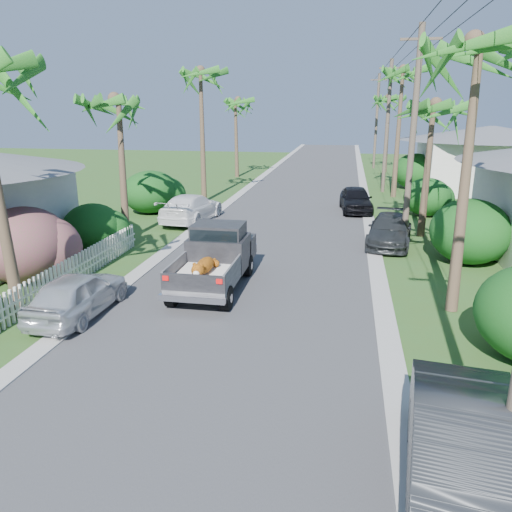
% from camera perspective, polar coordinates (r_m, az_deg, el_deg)
% --- Properties ---
extents(ground, '(120.00, 120.00, 0.00)m').
position_cam_1_polar(ground, '(11.02, -7.50, -15.44)').
color(ground, '#365720').
rests_on(ground, ground).
extents(road, '(8.00, 100.00, 0.02)m').
position_cam_1_polar(road, '(34.49, 5.17, 6.81)').
color(road, '#38383A').
rests_on(road, ground).
extents(curb_left, '(0.60, 100.00, 0.06)m').
position_cam_1_polar(curb_left, '(35.12, -1.88, 7.08)').
color(curb_left, '#A5A39E').
rests_on(curb_left, ground).
extents(curb_right, '(0.60, 100.00, 0.06)m').
position_cam_1_polar(curb_right, '(34.37, 12.37, 6.49)').
color(curb_right, '#A5A39E').
rests_on(curb_right, ground).
extents(pickup_truck, '(1.98, 5.12, 2.06)m').
position_cam_1_polar(pickup_truck, '(16.95, -4.49, 0.05)').
color(pickup_truck, black).
rests_on(pickup_truck, ground).
extents(parked_car_rn, '(2.29, 5.08, 1.62)m').
position_cam_1_polar(parked_car_rn, '(8.49, 23.22, -21.10)').
color(parked_car_rn, '#2A2C2E').
rests_on(parked_car_rn, ground).
extents(parked_car_rm, '(2.37, 4.64, 1.29)m').
position_cam_1_polar(parked_car_rm, '(22.75, 15.04, 2.85)').
color(parked_car_rm, '#282B2C').
rests_on(parked_car_rm, ground).
extents(parked_car_rf, '(2.09, 4.35, 1.43)m').
position_cam_1_polar(parked_car_rf, '(29.70, 11.34, 6.36)').
color(parked_car_rf, black).
rests_on(parked_car_rf, ground).
extents(parked_car_ln, '(1.62, 3.87, 1.31)m').
position_cam_1_polar(parked_car_ln, '(15.31, -19.70, -4.15)').
color(parked_car_ln, silver).
rests_on(parked_car_ln, ground).
extents(parked_car_lf, '(2.54, 5.19, 1.45)m').
position_cam_1_polar(parked_car_lf, '(26.72, -7.39, 5.45)').
color(parked_car_lf, white).
rests_on(parked_car_lf, ground).
extents(palm_l_b, '(4.40, 4.40, 7.40)m').
position_cam_1_polar(palm_l_b, '(23.06, -15.59, 16.82)').
color(palm_l_b, brown).
rests_on(palm_l_b, ground).
extents(palm_l_c, '(4.40, 4.40, 9.20)m').
position_cam_1_polar(palm_l_c, '(32.22, -6.37, 20.20)').
color(palm_l_c, brown).
rests_on(palm_l_c, ground).
extents(palm_l_d, '(4.40, 4.40, 7.70)m').
position_cam_1_polar(palm_l_d, '(43.91, -2.33, 17.37)').
color(palm_l_d, brown).
rests_on(palm_l_d, ground).
extents(palm_r_a, '(4.40, 4.40, 8.70)m').
position_cam_1_polar(palm_r_a, '(15.30, 24.37, 21.24)').
color(palm_r_a, brown).
rests_on(palm_r_a, ground).
extents(palm_r_b, '(4.40, 4.40, 7.20)m').
position_cam_1_polar(palm_r_b, '(24.13, 19.62, 15.98)').
color(palm_r_b, brown).
rests_on(palm_r_b, ground).
extents(palm_r_c, '(4.40, 4.40, 9.40)m').
position_cam_1_polar(palm_r_c, '(35.08, 16.47, 19.68)').
color(palm_r_c, brown).
rests_on(palm_r_c, ground).
extents(palm_r_d, '(4.40, 4.40, 8.00)m').
position_cam_1_polar(palm_r_d, '(48.99, 15.06, 17.11)').
color(palm_r_d, brown).
rests_on(palm_r_d, ground).
extents(shrub_l_b, '(3.00, 3.30, 2.60)m').
position_cam_1_polar(shrub_l_b, '(18.93, -24.97, 1.19)').
color(shrub_l_b, '#AE1861').
rests_on(shrub_l_b, ground).
extents(shrub_l_c, '(2.40, 2.64, 2.00)m').
position_cam_1_polar(shrub_l_c, '(22.08, -18.18, 3.13)').
color(shrub_l_c, '#123F13').
rests_on(shrub_l_c, ground).
extents(shrub_l_d, '(3.20, 3.52, 2.40)m').
position_cam_1_polar(shrub_l_d, '(29.40, -11.95, 7.18)').
color(shrub_l_d, '#123F13').
rests_on(shrub_l_d, ground).
extents(shrub_r_b, '(3.00, 3.30, 2.50)m').
position_cam_1_polar(shrub_r_b, '(20.93, 23.26, 2.61)').
color(shrub_r_b, '#123F13').
rests_on(shrub_r_b, ground).
extents(shrub_r_c, '(2.60, 2.86, 2.10)m').
position_cam_1_polar(shrub_r_c, '(29.59, 18.99, 6.40)').
color(shrub_r_c, '#123F13').
rests_on(shrub_r_c, ground).
extents(shrub_r_d, '(3.20, 3.52, 2.60)m').
position_cam_1_polar(shrub_r_d, '(39.44, 17.72, 9.22)').
color(shrub_r_d, '#123F13').
rests_on(shrub_r_d, ground).
extents(picket_fence, '(0.10, 11.00, 1.00)m').
position_cam_1_polar(picket_fence, '(17.77, -20.80, -1.95)').
color(picket_fence, white).
rests_on(picket_fence, ground).
extents(house_right_far, '(9.00, 8.00, 4.60)m').
position_cam_1_polar(house_right_far, '(40.29, 24.98, 9.79)').
color(house_right_far, silver).
rests_on(house_right_far, ground).
extents(utility_pole_b, '(1.60, 0.26, 9.00)m').
position_cam_1_polar(utility_pole_b, '(22.04, 17.45, 12.67)').
color(utility_pole_b, brown).
rests_on(utility_pole_b, ground).
extents(utility_pole_c, '(1.60, 0.26, 9.00)m').
position_cam_1_polar(utility_pole_c, '(36.97, 14.76, 14.16)').
color(utility_pole_c, brown).
rests_on(utility_pole_c, ground).
extents(utility_pole_d, '(1.60, 0.26, 9.00)m').
position_cam_1_polar(utility_pole_d, '(51.94, 13.61, 14.78)').
color(utility_pole_d, brown).
rests_on(utility_pole_d, ground).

